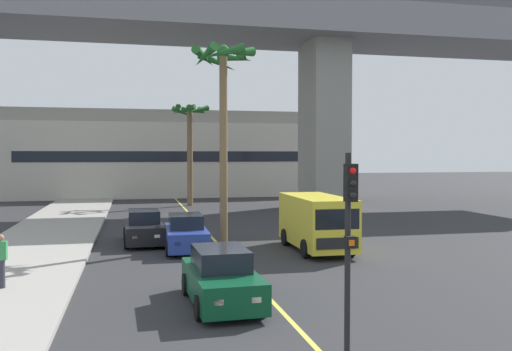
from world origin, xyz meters
The scene contains 12 objects.
sidewalk_left centered at (-8.00, 16.00, 0.07)m, with size 4.80×80.00×0.15m, color #9E9991.
lane_stripe_center centered at (0.00, 24.00, 0.00)m, with size 0.14×56.00×0.01m, color #DBCC4C.
bridge_overpass centered at (1.07, 37.02, 13.35)m, with size 66.77×8.00×16.95m.
pier_building_backdrop centered at (0.00, 52.53, 4.13)m, with size 31.75×8.04×8.39m.
car_queue_front centered at (-3.36, 22.90, 0.72)m, with size 1.92×4.15×1.56m.
car_queue_second centered at (-1.61, 20.67, 0.72)m, with size 1.91×4.14×1.56m.
car_queue_third centered at (-1.45, 11.96, 0.72)m, with size 1.94×4.16×1.56m.
delivery_van centered at (3.89, 19.37, 1.29)m, with size 2.22×5.28×2.36m.
traffic_light_median_near centered at (0.44, 7.41, 2.71)m, with size 0.24×0.37×4.20m.
palm_tree_near_median centered at (0.32, 22.16, 7.41)m, with size 3.06×3.06×9.23m.
palm_tree_mid_median centered at (0.66, 41.14, 6.20)m, with size 3.12×3.17×8.20m.
pedestrian_near_crosswalk centered at (-7.71, 14.65, 1.00)m, with size 0.34×0.22×1.62m.
Camera 1 is at (-3.80, -2.81, 4.17)m, focal length 38.09 mm.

